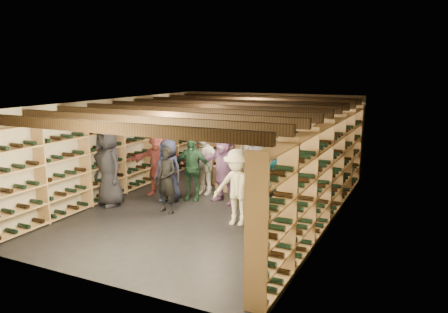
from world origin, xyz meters
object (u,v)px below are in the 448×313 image
object	(u,v)px
person_3	(237,187)
crate_stack_left	(251,185)
person_6	(169,171)
person_11	(224,166)
person_1	(167,180)
person_8	(294,169)
person_0	(109,166)
person_4	(279,181)
person_10	(191,169)
person_12	(260,163)
crate_loose	(226,187)
person_7	(250,160)
crate_stack_right	(223,176)
person_9	(204,160)
person_5	(158,162)

from	to	relation	value
person_3	crate_stack_left	bearing A→B (deg)	100.34
person_6	person_11	xyz separation A→B (m)	(1.22, 0.52, 0.12)
person_1	person_8	bearing A→B (deg)	46.97
person_0	person_4	bearing A→B (deg)	36.01
person_10	person_12	size ratio (longest dim) A/B	0.81
crate_loose	person_6	xyz separation A→B (m)	(-0.83, -1.44, 0.67)
crate_loose	person_7	distance (m)	1.15
crate_stack_right	person_9	world-z (taller)	person_9
person_8	person_10	distance (m)	2.45
person_8	person_9	distance (m)	2.34
person_3	person_8	distance (m)	1.79
person_0	person_12	world-z (taller)	person_12
person_12	person_8	bearing A→B (deg)	10.60
person_1	person_8	size ratio (longest dim) A/B	0.84
person_1	person_9	distance (m)	1.62
person_4	person_12	world-z (taller)	person_12
person_10	person_6	bearing A→B (deg)	-155.84
crate_loose	person_3	size ratio (longest dim) A/B	0.32
person_0	person_8	distance (m)	4.26
person_9	person_11	xyz separation A→B (m)	(0.75, -0.37, -0.01)
crate_stack_right	person_12	bearing A→B (deg)	-34.43
crate_loose	person_8	world-z (taller)	person_8
crate_stack_right	person_4	size ratio (longest dim) A/B	0.39
crate_loose	person_0	bearing A→B (deg)	-129.74
person_0	crate_stack_left	bearing A→B (deg)	60.10
person_3	person_12	xyz separation A→B (m)	(-0.13, 1.62, 0.17)
person_7	person_12	bearing A→B (deg)	-55.89
person_3	person_7	distance (m)	2.06
person_8	person_11	size ratio (longest dim) A/B	1.01
crate_loose	person_3	world-z (taller)	person_3
person_8	person_3	bearing A→B (deg)	-92.22
person_8	person_1	bearing A→B (deg)	-125.41
person_3	person_10	size ratio (longest dim) A/B	1.01
person_12	person_10	bearing A→B (deg)	-152.58
person_6	person_10	distance (m)	0.55
crate_stack_right	person_8	world-z (taller)	person_8
person_1	person_8	distance (m)	2.89
person_11	person_12	size ratio (longest dim) A/B	0.91
person_0	person_3	world-z (taller)	person_0
crate_stack_right	person_3	distance (m)	3.11
person_1	person_3	world-z (taller)	person_3
person_5	person_12	xyz separation A→B (m)	(2.53, 0.49, 0.11)
person_0	person_1	xyz separation A→B (m)	(1.50, 0.13, -0.18)
person_8	crate_stack_left	bearing A→B (deg)	179.47
person_4	person_7	distance (m)	1.50
person_11	person_1	bearing A→B (deg)	-105.13
person_3	person_6	xyz separation A→B (m)	(-2.12, 0.75, -0.03)
person_3	person_9	world-z (taller)	person_9
crate_stack_left	person_3	xyz separation A→B (m)	(0.56, -2.13, 0.53)
person_10	person_11	bearing A→B (deg)	-1.50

